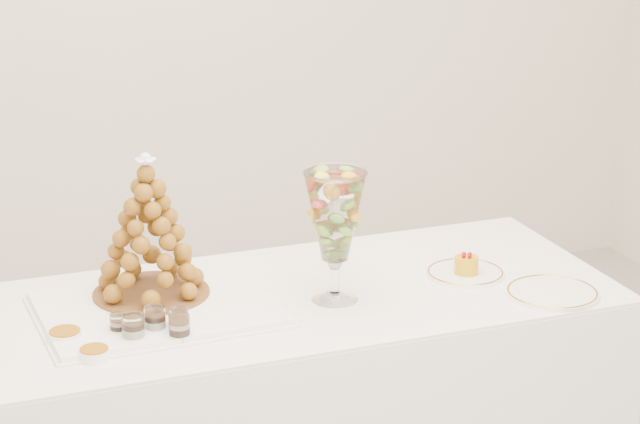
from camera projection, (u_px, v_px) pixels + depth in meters
name	position (u px, v px, depth m)	size (l,w,h in m)	color
buffet_table	(273.00, 417.00, 3.62)	(1.98, 0.82, 0.75)	white
lace_tray	(158.00, 309.00, 3.40)	(0.63, 0.47, 0.02)	white
macaron_vase	(335.00, 218.00, 3.42)	(0.17, 0.17, 0.37)	white
cake_plate	(465.00, 273.00, 3.67)	(0.23, 0.23, 0.01)	white
spare_plate	(552.00, 293.00, 3.53)	(0.26, 0.26, 0.01)	white
verrine_a	(119.00, 325.00, 3.25)	(0.05, 0.05, 0.06)	white
verrine_b	(155.00, 321.00, 3.26)	(0.06, 0.06, 0.08)	white
verrine_c	(180.00, 321.00, 3.27)	(0.05, 0.05, 0.07)	white
verrine_d	(133.00, 329.00, 3.20)	(0.06, 0.06, 0.08)	white
verrine_e	(179.00, 329.00, 3.21)	(0.06, 0.06, 0.07)	white
ramekin_back	(65.00, 337.00, 3.22)	(0.09, 0.09, 0.03)	white
ramekin_front	(94.00, 354.00, 3.12)	(0.08, 0.08, 0.03)	white
croquembouche	(148.00, 227.00, 3.42)	(0.33, 0.33, 0.41)	brown
mousse_cake	(466.00, 265.00, 3.65)	(0.07, 0.07, 0.06)	#CB9609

